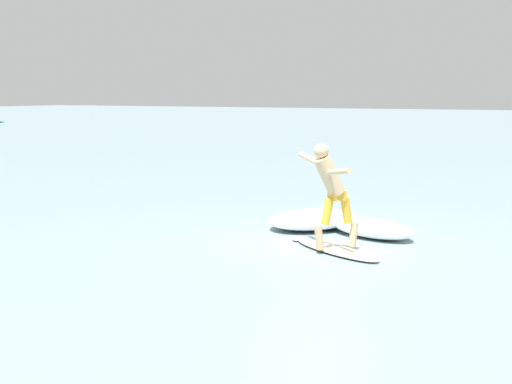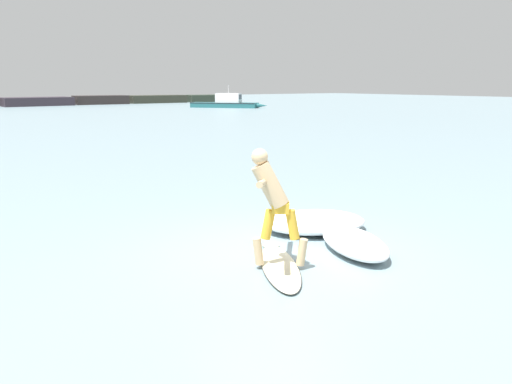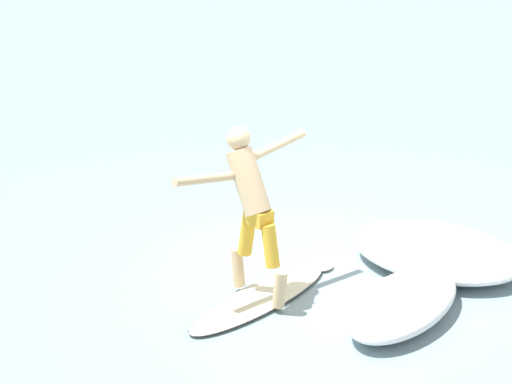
# 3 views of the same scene
# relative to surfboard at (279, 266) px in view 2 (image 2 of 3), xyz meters

# --- Properties ---
(ground_plane) EXTENTS (200.00, 200.00, 0.00)m
(ground_plane) POSITION_rel_surfboard_xyz_m (0.42, 0.68, -0.03)
(ground_plane) COLOR #7C969F
(rock_jetty_breakwater) EXTENTS (56.60, 4.84, 4.61)m
(rock_jetty_breakwater) POSITION_rel_surfboard_xyz_m (8.83, 62.68, 0.59)
(rock_jetty_breakwater) COLOR #312A2A
(rock_jetty_breakwater) RESTS_ON ground
(surfboard) EXTENTS (1.53, 2.16, 0.20)m
(surfboard) POSITION_rel_surfboard_xyz_m (0.00, 0.00, 0.00)
(surfboard) COLOR beige
(surfboard) RESTS_ON ground
(surfer) EXTENTS (1.16, 1.39, 1.79)m
(surfer) POSITION_rel_surfboard_xyz_m (-0.12, 0.05, 1.10)
(surfer) COLOR tan
(surfer) RESTS_ON surfboard
(fishing_boat_near_jetty) EXTENTS (6.66, 7.82, 2.55)m
(fishing_boat_near_jetty) POSITION_rel_surfboard_xyz_m (27.19, 44.16, 0.52)
(fishing_boat_near_jetty) COLOR #236065
(fishing_boat_near_jetty) RESTS_ON ground
(wave_foam_at_tail) EXTENTS (2.39, 2.10, 0.35)m
(wave_foam_at_tail) POSITION_rel_surfboard_xyz_m (1.79, 1.18, 0.14)
(wave_foam_at_tail) COLOR white
(wave_foam_at_tail) RESTS_ON ground
(wave_foam_at_nose) EXTENTS (1.50, 2.00, 0.33)m
(wave_foam_at_nose) POSITION_rel_surfboard_xyz_m (1.49, -0.15, 0.13)
(wave_foam_at_nose) COLOR white
(wave_foam_at_nose) RESTS_ON ground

